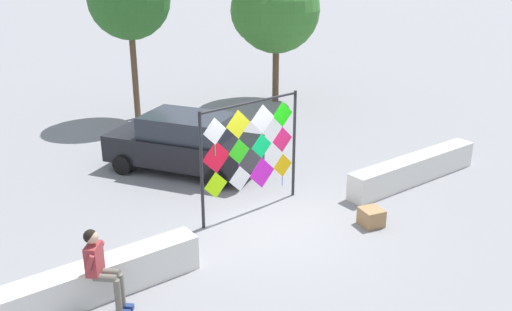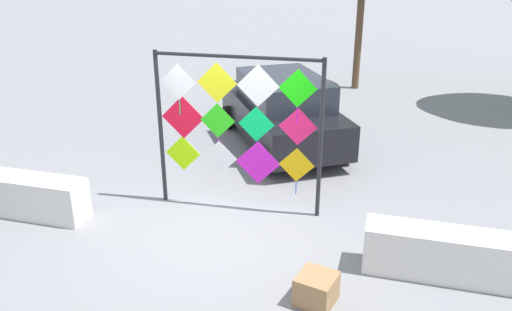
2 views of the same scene
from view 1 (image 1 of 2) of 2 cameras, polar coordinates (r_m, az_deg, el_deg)
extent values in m
plane|color=gray|center=(12.50, 1.40, -6.85)|extent=(120.00, 120.00, 0.00)
cube|color=silver|center=(10.21, -17.38, -12.56)|extent=(4.37, 0.52, 0.68)
cube|color=silver|center=(15.02, 15.73, -1.37)|extent=(4.37, 0.52, 0.68)
cylinder|color=#232328|center=(11.79, -5.55, -1.66)|extent=(0.07, 0.07, 2.63)
cylinder|color=#232328|center=(13.36, 3.89, 1.11)|extent=(0.07, 0.07, 2.63)
cylinder|color=#232328|center=(12.14, -0.55, 5.40)|extent=(2.66, 0.19, 0.06)
cube|color=#A9F30A|center=(12.16, -4.11, -3.03)|extent=(0.61, 0.04, 0.61)
cube|color=white|center=(12.50, -1.64, -2.38)|extent=(0.60, 0.04, 0.60)
cube|color=#CE1CC3|center=(12.90, 0.61, -1.77)|extent=(0.75, 0.05, 0.75)
cube|color=#EEB00B|center=(13.27, 2.74, -1.02)|extent=(0.58, 0.04, 0.58)
cylinder|color=blue|center=(13.43, 2.68, -2.62)|extent=(0.02, 0.02, 0.23)
cube|color=red|center=(11.94, -4.05, -0.18)|extent=(0.73, 0.05, 0.73)
cylinder|color=#16E5CA|center=(12.15, -4.01, -2.60)|extent=(0.02, 0.02, 0.37)
cube|color=#28CD17|center=(12.25, -1.73, 0.40)|extent=(0.58, 0.04, 0.58)
cylinder|color=#D216E5|center=(12.42, -1.74, -1.45)|extent=(0.02, 0.02, 0.28)
cube|color=#09D464|center=(12.63, 0.58, 0.98)|extent=(0.58, 0.04, 0.58)
cube|color=#F21C63|center=(13.07, 2.69, 1.62)|extent=(0.61, 0.04, 0.61)
cube|color=white|center=(11.70, -4.20, 2.47)|extent=(0.59, 0.04, 0.59)
cylinder|color=#16E55F|center=(11.84, -4.18, 0.54)|extent=(0.02, 0.02, 0.25)
cube|color=yellow|center=(12.07, -1.81, 3.17)|extent=(0.65, 0.05, 0.65)
cube|color=white|center=(12.45, 0.69, 3.72)|extent=(0.67, 0.05, 0.67)
cylinder|color=#E5169E|center=(12.59, 0.66, 1.81)|extent=(0.02, 0.02, 0.21)
cube|color=#17E70D|center=(12.86, 2.72, 4.21)|extent=(0.60, 0.04, 0.60)
cylinder|color=#DB16E5|center=(12.99, 2.66, 2.40)|extent=(0.02, 0.02, 0.26)
cylinder|color=#666056|center=(9.76, -13.83, -13.87)|extent=(0.11, 0.11, 0.68)
cylinder|color=#666056|center=(9.62, -15.09, -11.92)|extent=(0.36, 0.35, 0.13)
cylinder|color=#666056|center=(9.89, -13.50, -13.33)|extent=(0.11, 0.11, 0.68)
cylinder|color=#666056|center=(9.75, -14.74, -11.40)|extent=(0.36, 0.35, 0.13)
cube|color=navy|center=(10.03, -13.02, -14.76)|extent=(0.24, 0.24, 0.09)
cube|color=#993338|center=(9.60, -16.13, -10.06)|extent=(0.39, 0.40, 0.52)
sphere|color=tan|center=(9.41, -16.37, -7.96)|extent=(0.22, 0.22, 0.22)
sphere|color=black|center=(9.41, -16.49, -7.87)|extent=(0.22, 0.22, 0.22)
cylinder|color=#993338|center=(9.40, -16.54, -10.48)|extent=(0.18, 0.18, 0.31)
cylinder|color=#993338|center=(9.75, -15.57, -9.18)|extent=(0.18, 0.18, 0.31)
cube|color=black|center=(15.24, -7.39, 0.76)|extent=(3.59, 4.34, 0.72)
cube|color=#282D38|center=(14.97, -7.02, 3.02)|extent=(2.48, 2.72, 0.58)
cylinder|color=black|center=(15.38, -13.37, -0.90)|extent=(0.46, 0.57, 0.54)
cylinder|color=black|center=(16.72, -10.06, 1.11)|extent=(0.46, 0.57, 0.54)
cylinder|color=black|center=(14.06, -4.09, -2.44)|extent=(0.46, 0.57, 0.54)
cylinder|color=black|center=(15.53, -1.35, -0.11)|extent=(0.46, 0.57, 0.54)
cube|color=#9E754C|center=(12.57, 11.64, -6.14)|extent=(0.56, 0.57, 0.39)
cylinder|color=brown|center=(21.94, 2.02, 8.79)|extent=(0.25, 0.25, 2.53)
sphere|color=#38752D|center=(21.59, 2.09, 14.62)|extent=(3.25, 3.25, 3.25)
sphere|color=#38752D|center=(21.29, 1.00, 14.53)|extent=(2.62, 2.62, 2.62)
cylinder|color=brown|center=(19.96, -12.23, 8.27)|extent=(0.21, 0.21, 3.30)
sphere|color=#2D6628|center=(19.18, -13.11, 14.07)|extent=(1.47, 1.47, 1.47)
camera|label=2|loc=(9.62, 41.48, 6.33)|focal=36.81mm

